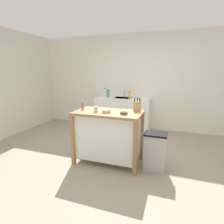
{
  "coord_description": "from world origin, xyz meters",
  "views": [
    {
      "loc": [
        0.96,
        -2.78,
        1.6
      ],
      "look_at": [
        -0.09,
        0.24,
        0.88
      ],
      "focal_mm": 28.97,
      "sensor_mm": 36.0,
      "label": 1
    }
  ],
  "objects": [
    {
      "name": "ground_plane",
      "position": [
        0.0,
        0.0,
        0.0
      ],
      "size": [
        6.86,
        6.86,
        0.0
      ],
      "primitive_type": "plane",
      "color": "gray",
      "rests_on": "ground"
    },
    {
      "name": "wall_back",
      "position": [
        0.0,
        2.27,
        1.3
      ],
      "size": [
        5.86,
        0.1,
        2.6
      ],
      "primitive_type": "cube",
      "color": "silver",
      "rests_on": "ground"
    },
    {
      "name": "kitchen_island",
      "position": [
        -0.09,
        0.04,
        0.52
      ],
      "size": [
        1.15,
        0.63,
        0.93
      ],
      "color": "#9E7042",
      "rests_on": "ground"
    },
    {
      "name": "knife_block",
      "position": [
        0.36,
        0.25,
        1.02
      ],
      "size": [
        0.11,
        0.09,
        0.24
      ],
      "color": "tan",
      "rests_on": "kitchen_island"
    },
    {
      "name": "bowl_ceramic_small",
      "position": [
        -0.09,
        -0.05,
        0.96
      ],
      "size": [
        0.15,
        0.15,
        0.05
      ],
      "color": "beige",
      "rests_on": "kitchen_island"
    },
    {
      "name": "sink_counter",
      "position": [
        -0.36,
        1.92,
        0.45
      ],
      "size": [
        1.47,
        0.6,
        0.9
      ],
      "color": "white",
      "rests_on": "ground"
    },
    {
      "name": "wall_left",
      "position": [
        -2.93,
        0.84,
        1.3
      ],
      "size": [
        0.1,
        2.87,
        2.6
      ],
      "primitive_type": "cube",
      "color": "silver",
      "rests_on": "ground"
    },
    {
      "name": "bottle_hand_soap",
      "position": [
        -0.17,
        1.82,
        0.99
      ],
      "size": [
        0.06,
        0.06,
        0.19
      ],
      "color": "yellow",
      "rests_on": "sink_counter"
    },
    {
      "name": "sink_faucet",
      "position": [
        -0.36,
        2.06,
        1.01
      ],
      "size": [
        0.02,
        0.02,
        0.22
      ],
      "color": "#B7BCC1",
      "rests_on": "sink_counter"
    },
    {
      "name": "drinking_cup",
      "position": [
        -0.28,
        -0.06,
        0.98
      ],
      "size": [
        0.07,
        0.07,
        0.1
      ],
      "color": "silver",
      "rests_on": "kitchen_island"
    },
    {
      "name": "trash_bin",
      "position": [
        0.72,
        0.05,
        0.32
      ],
      "size": [
        0.36,
        0.28,
        0.63
      ],
      "color": "#B7B2A8",
      "rests_on": "ground"
    },
    {
      "name": "bowl_stoneware_deep",
      "position": [
        0.21,
        -0.06,
        0.95
      ],
      "size": [
        0.12,
        0.12,
        0.04
      ],
      "color": "#564C47",
      "rests_on": "kitchen_island"
    },
    {
      "name": "pepper_grinder",
      "position": [
        -0.59,
        0.05,
        1.0
      ],
      "size": [
        0.04,
        0.04,
        0.16
      ],
      "color": "olive",
      "rests_on": "kitchen_island"
    },
    {
      "name": "bottle_dish_soap",
      "position": [
        -0.77,
        1.84,
        1.0
      ],
      "size": [
        0.07,
        0.07,
        0.21
      ],
      "color": "green",
      "rests_on": "sink_counter"
    },
    {
      "name": "bottle_spray_cleaner",
      "position": [
        -0.9,
        1.96,
        1.01
      ],
      "size": [
        0.06,
        0.06,
        0.24
      ],
      "color": "white",
      "rests_on": "sink_counter"
    }
  ]
}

